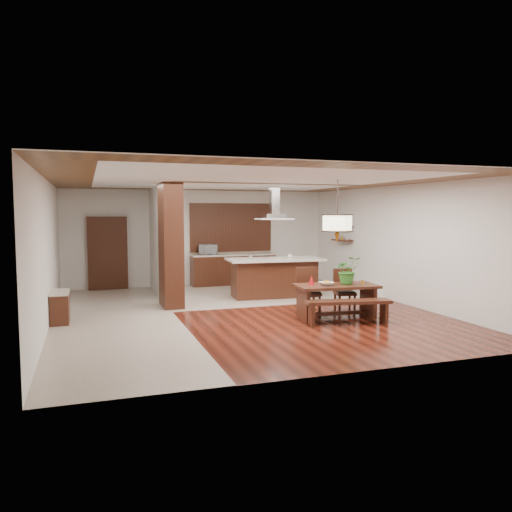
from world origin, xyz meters
name	(u,v)px	position (x,y,z in m)	size (l,w,h in m)	color
room_shell	(243,220)	(0.00, 0.00, 2.06)	(9.00, 9.04, 2.92)	#351009
tile_hallway	(115,321)	(-2.75, 0.00, 0.01)	(2.50, 9.00, 0.01)	#AFA192
tile_kitchen	(259,292)	(1.25, 2.50, 0.01)	(5.50, 4.00, 0.01)	#AFA192
soffit_band	(243,182)	(0.00, 0.00, 2.88)	(8.00, 9.00, 0.02)	#442711
partition_pier	(171,245)	(-1.40, 1.20, 1.45)	(0.45, 1.00, 2.90)	black
partition_stub	(158,241)	(-1.40, 3.30, 1.45)	(0.18, 2.40, 2.90)	silver
hallway_console	(60,307)	(-3.81, 0.20, 0.32)	(0.37, 0.88, 0.63)	black
hallway_doorway	(108,253)	(-2.70, 4.40, 1.05)	(1.10, 0.20, 2.10)	black
rear_counter	(233,269)	(1.00, 4.20, 0.48)	(2.60, 0.62, 0.95)	black
kitchen_window	(231,228)	(1.00, 4.46, 1.75)	(2.60, 0.08, 1.50)	#A26630
shelf_lower	(342,240)	(3.87, 2.60, 1.40)	(0.26, 0.90, 0.04)	black
shelf_upper	(342,227)	(3.87, 2.60, 1.80)	(0.26, 0.90, 0.04)	black
dining_table	(336,293)	(1.68, -1.19, 0.52)	(1.76, 1.00, 0.71)	black
dining_bench	(348,312)	(1.62, -1.80, 0.24)	(1.71, 0.37, 0.48)	black
dining_chair_left	(309,291)	(1.30, -0.64, 0.51)	(0.45, 0.45, 1.01)	black
dining_chair_right	(345,291)	(2.15, -0.71, 0.48)	(0.42, 0.42, 0.96)	black
pendant_lantern	(337,211)	(1.68, -1.19, 2.25)	(0.64, 0.64, 1.31)	#FFF6C3
foliage_plant	(348,270)	(1.94, -1.18, 1.00)	(0.53, 0.46, 0.59)	#2F7326
fruit_bowl	(326,284)	(1.42, -1.23, 0.74)	(0.29, 0.29, 0.07)	beige
napkin_cone	(311,280)	(1.17, -1.04, 0.80)	(0.12, 0.12, 0.19)	#A30B10
gold_ornament	(363,282)	(2.22, -1.34, 0.76)	(0.07, 0.07, 0.10)	gold
kitchen_island	(274,277)	(1.37, 1.65, 0.53)	(2.56, 1.26, 1.03)	black
range_hood	(274,203)	(1.37, 1.66, 2.46)	(0.90, 0.55, 0.87)	silver
island_cup	(290,256)	(1.77, 1.55, 1.07)	(0.12, 0.12, 0.09)	silver
microwave	(208,249)	(0.21, 4.19, 1.10)	(0.56, 0.38, 0.31)	#B7B9BE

